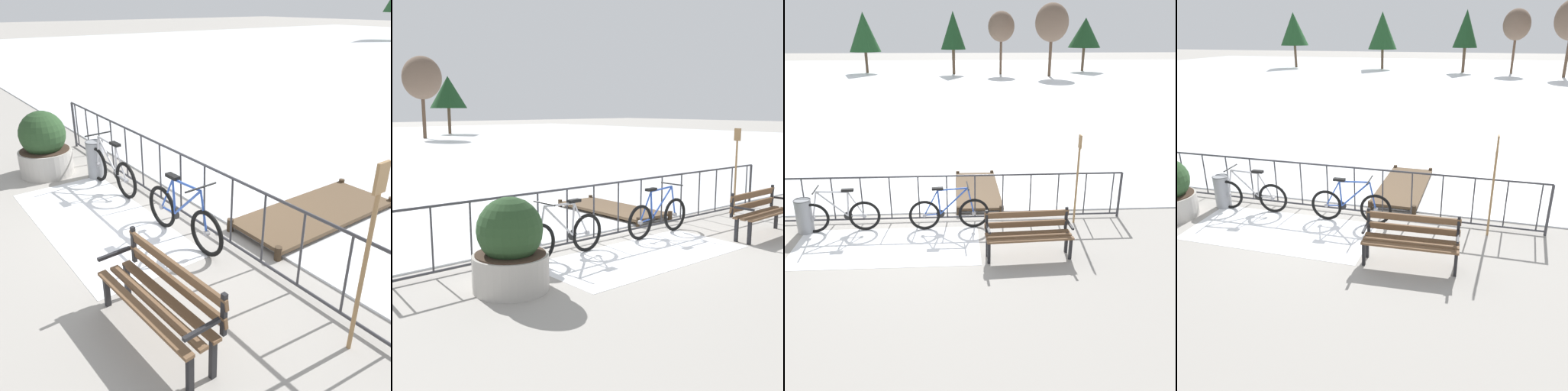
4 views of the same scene
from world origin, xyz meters
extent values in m
plane|color=#9E9991|center=(0.00, 0.00, 0.00)|extent=(160.00, 160.00, 0.00)
cube|color=white|center=(-0.56, -1.20, 0.00)|extent=(3.65, 1.66, 0.01)
cylinder|color=#38383D|center=(0.00, 0.00, 1.05)|extent=(9.00, 0.04, 0.04)
cylinder|color=#38383D|center=(0.00, 0.00, 0.08)|extent=(9.00, 0.04, 0.04)
cylinder|color=#38383D|center=(4.50, 0.00, 0.53)|extent=(0.06, 0.06, 1.05)
cylinder|color=#38383D|center=(-3.70, 0.00, 0.57)|extent=(0.03, 0.03, 0.97)
cylinder|color=#38383D|center=(-3.09, 0.00, 0.57)|extent=(0.03, 0.03, 0.97)
cylinder|color=#38383D|center=(-2.47, 0.00, 0.57)|extent=(0.03, 0.03, 0.97)
cylinder|color=#38383D|center=(-1.85, 0.00, 0.57)|extent=(0.03, 0.03, 0.97)
cylinder|color=#38383D|center=(-1.23, 0.00, 0.57)|extent=(0.03, 0.03, 0.97)
cylinder|color=#38383D|center=(-0.62, 0.00, 0.57)|extent=(0.03, 0.03, 0.97)
cylinder|color=#38383D|center=(0.00, 0.00, 0.57)|extent=(0.03, 0.03, 0.97)
cylinder|color=#38383D|center=(0.62, 0.00, 0.57)|extent=(0.03, 0.03, 0.97)
cylinder|color=#38383D|center=(1.23, 0.00, 0.57)|extent=(0.03, 0.03, 0.97)
cylinder|color=#38383D|center=(1.85, 0.00, 0.57)|extent=(0.03, 0.03, 0.97)
cylinder|color=#38383D|center=(2.47, 0.00, 0.57)|extent=(0.03, 0.03, 0.97)
cylinder|color=#38383D|center=(3.09, 0.00, 0.57)|extent=(0.03, 0.03, 0.97)
cylinder|color=#38383D|center=(3.70, 0.00, 0.57)|extent=(0.03, 0.03, 0.97)
cylinder|color=#38383D|center=(4.32, 0.00, 0.57)|extent=(0.03, 0.03, 0.97)
torus|color=black|center=(-1.12, -0.40, 0.33)|extent=(0.66, 0.10, 0.66)
cylinder|color=gray|center=(-1.12, -0.40, 0.33)|extent=(0.08, 0.06, 0.08)
torus|color=black|center=(-2.17, -0.46, 0.33)|extent=(0.66, 0.10, 0.66)
cylinder|color=gray|center=(-2.17, -0.46, 0.33)|extent=(0.08, 0.06, 0.08)
cylinder|color=#B2B2B7|center=(-1.44, -0.42, 0.62)|extent=(0.08, 0.04, 0.53)
cylinder|color=#B2B2B7|center=(-1.75, -0.44, 0.63)|extent=(0.61, 0.07, 0.59)
cylinder|color=#B2B2B7|center=(-1.73, -0.44, 0.90)|extent=(0.63, 0.07, 0.07)
cylinder|color=#B2B2B7|center=(-1.29, -0.41, 0.34)|extent=(0.34, 0.05, 0.05)
cylinder|color=#B2B2B7|center=(-1.27, -0.41, 0.61)|extent=(0.32, 0.05, 0.56)
cylinder|color=#B2B2B7|center=(-2.11, -0.46, 0.62)|extent=(0.16, 0.04, 0.59)
cube|color=black|center=(-1.41, -0.42, 0.92)|extent=(0.25, 0.11, 0.05)
cylinder|color=black|center=(-2.04, -0.45, 0.96)|extent=(0.06, 0.52, 0.03)
cylinder|color=black|center=(-1.46, -0.42, 0.35)|extent=(0.18, 0.03, 0.18)
torus|color=black|center=(0.14, -0.45, 0.33)|extent=(0.66, 0.09, 0.66)
cylinder|color=gray|center=(0.14, -0.45, 0.33)|extent=(0.08, 0.06, 0.08)
torus|color=black|center=(1.19, -0.39, 0.33)|extent=(0.66, 0.09, 0.66)
cylinder|color=gray|center=(1.19, -0.39, 0.33)|extent=(0.08, 0.06, 0.08)
cylinder|color=#2D51B2|center=(0.46, -0.43, 0.62)|extent=(0.08, 0.04, 0.53)
cylinder|color=#2D51B2|center=(0.77, -0.41, 0.63)|extent=(0.61, 0.07, 0.59)
cylinder|color=#2D51B2|center=(0.75, -0.42, 0.90)|extent=(0.63, 0.07, 0.07)
cylinder|color=#2D51B2|center=(0.31, -0.44, 0.34)|extent=(0.34, 0.05, 0.05)
cylinder|color=#2D51B2|center=(0.29, -0.44, 0.61)|extent=(0.32, 0.04, 0.56)
cylinder|color=#2D51B2|center=(1.13, -0.40, 0.62)|extent=(0.16, 0.04, 0.59)
cube|color=black|center=(0.44, -0.43, 0.92)|extent=(0.24, 0.11, 0.05)
cylinder|color=black|center=(1.06, -0.40, 0.96)|extent=(0.05, 0.52, 0.03)
cylinder|color=black|center=(0.48, -0.43, 0.35)|extent=(0.18, 0.03, 0.18)
cube|color=brown|center=(2.14, -1.64, 0.44)|extent=(1.60, 0.18, 0.04)
cube|color=brown|center=(2.15, -1.79, 0.44)|extent=(1.60, 0.18, 0.04)
cube|color=brown|center=(2.16, -1.94, 0.44)|extent=(1.60, 0.18, 0.04)
cube|color=brown|center=(2.14, -1.54, 0.58)|extent=(1.60, 0.13, 0.12)
cube|color=brown|center=(2.14, -1.54, 0.78)|extent=(1.60, 0.13, 0.12)
cube|color=black|center=(2.90, -1.62, 0.22)|extent=(0.05, 0.06, 0.44)
cube|color=black|center=(2.90, -1.50, 0.67)|extent=(0.05, 0.05, 0.45)
cube|color=black|center=(1.40, -1.96, 0.22)|extent=(0.05, 0.06, 0.44)
cube|color=black|center=(1.38, -1.69, 0.22)|extent=(0.05, 0.06, 0.44)
cube|color=black|center=(1.38, -1.58, 0.67)|extent=(0.05, 0.05, 0.45)
cube|color=black|center=(1.39, -1.83, 0.64)|extent=(0.06, 0.40, 0.04)
cylinder|color=#ADA8A0|center=(-3.11, -1.15, 0.25)|extent=(1.03, 1.03, 0.49)
cylinder|color=#38281E|center=(-3.11, -1.15, 0.50)|extent=(0.95, 0.95, 0.02)
sphere|color=#264223|center=(-3.11, -1.15, 0.83)|extent=(0.89, 0.89, 0.89)
cylinder|color=gray|center=(-2.36, -0.42, 0.36)|extent=(0.34, 0.34, 0.72)
torus|color=#545558|center=(-2.36, -0.42, 0.72)|extent=(0.35, 0.35, 0.02)
cylinder|color=#937047|center=(3.41, -0.29, 0.85)|extent=(0.04, 0.04, 1.70)
cube|color=#937047|center=(3.41, -0.29, 1.84)|extent=(0.03, 0.16, 0.28)
cube|color=brown|center=(1.37, 1.64, 0.12)|extent=(1.10, 2.68, 0.06)
cylinder|color=#3C2E20|center=(0.88, 0.30, 0.10)|extent=(0.10, 0.10, 0.20)
cylinder|color=#3C2E20|center=(1.87, 0.30, 0.10)|extent=(0.10, 0.10, 0.20)
cylinder|color=#3C2E20|center=(0.88, 2.98, 0.10)|extent=(0.10, 0.10, 0.20)
cylinder|color=#3C2E20|center=(1.87, 2.98, 0.10)|extent=(0.10, 0.10, 0.20)
cylinder|color=brown|center=(14.40, 37.63, 1.98)|extent=(0.28, 0.28, 3.97)
cone|color=#193D1E|center=(14.40, 37.63, 3.83)|extent=(3.34, 3.34, 2.90)
cylinder|color=brown|center=(9.71, 32.17, 1.90)|extent=(0.28, 0.28, 3.81)
ellipsoid|color=brown|center=(9.71, 32.17, 4.71)|extent=(3.00, 3.00, 3.30)
camera|label=1|loc=(5.14, -3.44, 3.16)|focal=39.01mm
camera|label=2|loc=(-6.58, -6.85, 2.44)|focal=46.77mm
camera|label=3|loc=(0.83, -8.83, 3.98)|focal=39.43mm
camera|label=4|loc=(3.08, -7.57, 3.66)|focal=36.76mm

